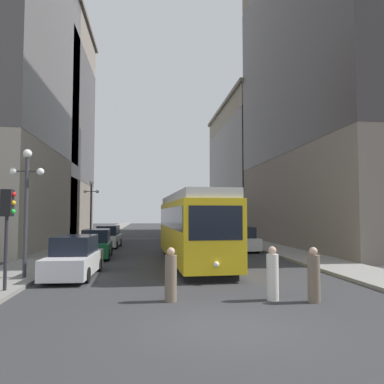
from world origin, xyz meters
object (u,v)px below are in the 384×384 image
object	(u,v)px
pedestrian_crossing_near	(171,276)
traffic_light_near_left	(7,213)
transit_bus	(199,221)
parked_car_left_near	(108,237)
pedestrian_crossing_far	(273,275)
pedestrian_on_sidewalk	(314,276)
parked_car_left_mid	(75,258)
parked_car_right_far	(241,240)
parked_car_left_far	(96,245)
streetcar	(192,226)
lamp_post_left_far	(91,202)
lamp_post_left_near	(26,192)

from	to	relation	value
pedestrian_crossing_near	traffic_light_near_left	world-z (taller)	traffic_light_near_left
transit_bus	parked_car_left_near	xyz separation A→B (m)	(-9.03, -9.06, -1.10)
parked_car_left_near	pedestrian_crossing_far	bearing A→B (deg)	-67.54
pedestrian_on_sidewalk	parked_car_left_mid	bearing A→B (deg)	-158.42
parked_car_left_near	pedestrian_on_sidewalk	size ratio (longest dim) A/B	2.68
pedestrian_crossing_far	traffic_light_near_left	distance (m)	9.39
parked_car_right_far	pedestrian_on_sidewalk	bearing A→B (deg)	81.99
parked_car_left_far	pedestrian_on_sidewalk	distance (m)	15.40
parked_car_left_mid	pedestrian_on_sidewalk	xyz separation A→B (m)	(8.49, -5.76, -0.03)
streetcar	parked_car_right_far	xyz separation A→B (m)	(4.58, 6.64, -1.26)
parked_car_left_near	traffic_light_near_left	distance (m)	18.03
pedestrian_crossing_near	streetcar	bearing A→B (deg)	77.81
pedestrian_crossing_near	parked_car_left_far	bearing A→B (deg)	107.26
parked_car_left_mid	pedestrian_crossing_far	distance (m)	9.03
parked_car_left_far	lamp_post_left_far	xyz separation A→B (m)	(-1.90, 10.41, 3.03)
parked_car_left_far	lamp_post_left_far	size ratio (longest dim) A/B	0.81
pedestrian_crossing_near	traffic_light_near_left	distance (m)	6.24
transit_bus	lamp_post_left_near	distance (m)	26.63
parked_car_left_mid	lamp_post_left_near	bearing A→B (deg)	-156.93
pedestrian_on_sidewalk	lamp_post_left_far	world-z (taller)	lamp_post_left_far
parked_car_right_far	pedestrian_crossing_far	xyz separation A→B (m)	(-3.03, -15.63, -0.03)
transit_bus	pedestrian_crossing_near	world-z (taller)	transit_bus
parked_car_left_mid	parked_car_left_far	xyz separation A→B (m)	(-0.00, 7.08, -0.00)
pedestrian_crossing_far	lamp_post_left_far	xyz separation A→B (m)	(-9.17, 22.84, 3.06)
transit_bus	lamp_post_left_near	xyz separation A→B (m)	(-10.93, -24.22, 1.76)
pedestrian_on_sidewalk	parked_car_left_far	bearing A→B (deg)	179.20
parked_car_left_mid	lamp_post_left_near	world-z (taller)	lamp_post_left_near
pedestrian_crossing_far	traffic_light_near_left	bearing A→B (deg)	-35.21
traffic_light_near_left	lamp_post_left_near	bearing A→B (deg)	94.65
pedestrian_on_sidewalk	lamp_post_left_far	distance (m)	25.66
pedestrian_crossing_near	pedestrian_on_sidewalk	bearing A→B (deg)	-9.24
parked_car_left_far	lamp_post_left_near	world-z (taller)	lamp_post_left_near
parked_car_left_mid	traffic_light_near_left	world-z (taller)	traffic_light_near_left
pedestrian_crossing_far	lamp_post_left_near	distance (m)	10.67
traffic_light_near_left	lamp_post_left_far	size ratio (longest dim) A/B	0.62
parked_car_right_far	pedestrian_crossing_near	bearing A→B (deg)	66.03
pedestrian_crossing_far	lamp_post_left_near	size ratio (longest dim) A/B	0.32
streetcar	parked_car_left_near	world-z (taller)	streetcar
parked_car_left_near	parked_car_right_far	size ratio (longest dim) A/B	0.98
transit_bus	parked_car_left_near	size ratio (longest dim) A/B	2.52
parked_car_left_near	lamp_post_left_far	bearing A→B (deg)	124.02
parked_car_right_far	parked_car_left_mid	bearing A→B (deg)	43.38
streetcar	transit_bus	world-z (taller)	streetcar
pedestrian_on_sidewalk	traffic_light_near_left	bearing A→B (deg)	-137.25
lamp_post_left_far	pedestrian_crossing_far	bearing A→B (deg)	-68.12
traffic_light_near_left	lamp_post_left_far	xyz separation A→B (m)	(-0.22, 20.91, 1.02)
parked_car_left_mid	parked_car_left_far	world-z (taller)	same
lamp_post_left_far	lamp_post_left_near	bearing A→B (deg)	-90.00
parked_car_left_mid	traffic_light_near_left	xyz separation A→B (m)	(-1.68, -3.41, 2.01)
streetcar	lamp_post_left_near	distance (m)	8.94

